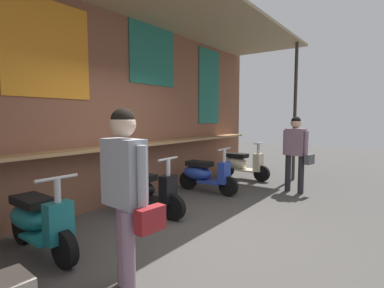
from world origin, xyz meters
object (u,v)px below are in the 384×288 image
at_px(scooter_black, 145,190).
at_px(shopper_browsing, 125,184).
at_px(scooter_cream, 241,164).
at_px(scooter_teal, 38,220).
at_px(shopper_with_handbag, 296,147).
at_px(scooter_blue, 204,174).

bearing_deg(scooter_black, shopper_browsing, -52.00).
bearing_deg(shopper_browsing, scooter_cream, 20.86).
bearing_deg(scooter_teal, scooter_black, 91.42).
height_order(scooter_cream, shopper_with_handbag, shopper_with_handbag).
bearing_deg(scooter_blue, scooter_cream, 88.86).
relative_size(scooter_teal, shopper_browsing, 0.84).
relative_size(scooter_teal, shopper_with_handbag, 0.87).
relative_size(scooter_teal, scooter_blue, 1.00).
height_order(scooter_cream, shopper_browsing, shopper_browsing).
height_order(scooter_teal, scooter_cream, same).
bearing_deg(shopper_browsing, scooter_blue, 28.11).
relative_size(scooter_blue, shopper_browsing, 0.84).
distance_m(scooter_teal, shopper_browsing, 1.62).
distance_m(scooter_black, shopper_browsing, 2.36).
xyz_separation_m(scooter_black, scooter_blue, (1.75, 0.00, 0.00)).
relative_size(scooter_cream, shopper_browsing, 0.84).
bearing_deg(scooter_teal, scooter_blue, 91.42).
height_order(scooter_teal, scooter_blue, same).
bearing_deg(scooter_black, scooter_teal, -93.11).
xyz_separation_m(scooter_teal, shopper_with_handbag, (4.61, -1.57, 0.58)).
height_order(scooter_blue, shopper_with_handbag, shopper_with_handbag).
xyz_separation_m(scooter_cream, shopper_browsing, (-5.17, -1.49, 0.63)).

